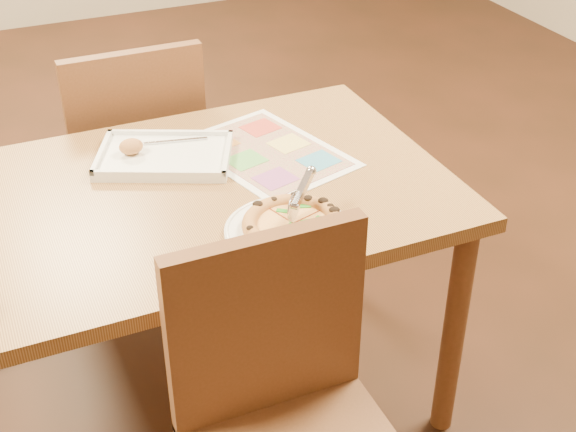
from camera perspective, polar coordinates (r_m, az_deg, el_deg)
name	(u,v)px	position (r m, az deg, el deg)	size (l,w,h in m)	color
dining_table	(191,219)	(2.06, -6.93, -0.19)	(1.30, 0.85, 0.72)	#9E743F
chair_near	(285,396)	(1.65, -0.24, -12.69)	(0.42, 0.42, 0.47)	brown
chair_far	(134,142)	(2.60, -10.90, 5.20)	(0.42, 0.42, 0.47)	brown
plate	(288,232)	(1.82, 0.00, -1.11)	(0.29, 0.29, 0.02)	white
pizza	(293,225)	(1.81, 0.38, -0.63)	(0.23, 0.23, 0.04)	#C87F44
pizza_cutter	(300,194)	(1.82, 0.86, 1.58)	(0.11, 0.10, 0.08)	silver
appetizer_tray	(162,156)	(2.15, -8.94, 4.21)	(0.41, 0.36, 0.06)	silver
menu	(268,152)	(2.16, -1.46, 4.55)	(0.31, 0.44, 0.01)	white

